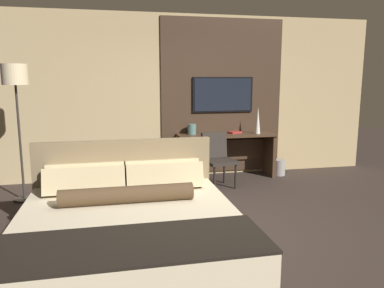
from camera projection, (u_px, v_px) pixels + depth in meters
name	position (u px, v px, depth m)	size (l,w,h in m)	color
ground_plane	(217.00, 232.00, 4.25)	(16.00, 16.00, 0.00)	#332823
wall_back_tv_panel	(183.00, 97.00, 6.52)	(7.20, 0.09, 2.80)	tan
bed	(129.00, 229.00, 3.53)	(2.03, 2.14, 1.02)	#33281E
desk	(225.00, 148.00, 6.55)	(1.68, 0.51, 0.77)	#422D1E
tv	(223.00, 95.00, 6.59)	(1.09, 0.04, 0.61)	black
desk_chair	(217.00, 155.00, 5.99)	(0.56, 0.56, 0.87)	#28231E
floor_lamp	(16.00, 86.00, 5.07)	(0.34, 0.34, 1.91)	#282623
vase_tall	(258.00, 120.00, 6.50)	(0.10, 0.10, 0.46)	silver
vase_short	(192.00, 129.00, 6.44)	(0.15, 0.15, 0.17)	#4C706B
book	(235.00, 132.00, 6.57)	(0.26, 0.22, 0.03)	maroon
waste_bin	(279.00, 167.00, 6.74)	(0.22, 0.22, 0.28)	gray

